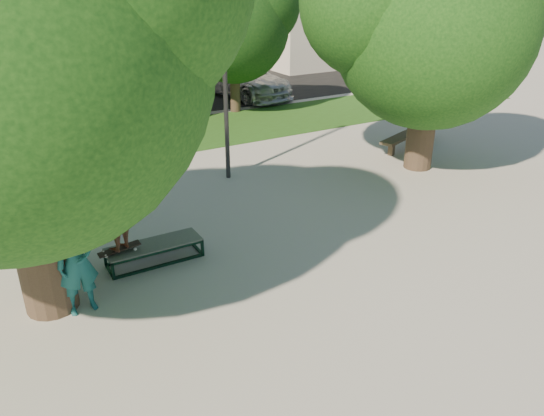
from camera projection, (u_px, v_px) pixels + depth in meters
ground at (297, 268)px, 10.00m from camera, size 120.00×120.00×0.00m
grass_strip at (170, 136)px, 17.94m from camera, size 30.00×4.00×0.02m
asphalt_strip at (94, 102)px, 22.59m from camera, size 40.00×8.00×0.01m
tree_right at (430, 15)px, 13.48m from camera, size 6.24×5.33×6.51m
bg_tree_mid at (72, 8)px, 17.37m from camera, size 5.76×4.92×6.24m
bg_tree_right at (231, 19)px, 19.72m from camera, size 5.04×4.31×5.43m
lamppost at (224, 58)px, 13.11m from camera, size 0.25×0.15×6.11m
grind_box at (155, 252)px, 10.17m from camera, size 1.80×0.60×0.38m
skater_rig at (113, 202)px, 9.38m from camera, size 2.37×1.48×1.95m
bystander at (77, 262)px, 8.41m from camera, size 0.70×0.50×1.79m
bench at (409, 134)px, 16.77m from camera, size 3.08×1.46×0.48m
car_dark at (93, 96)px, 20.07m from camera, size 2.23×5.03×1.61m
car_grey at (55, 100)px, 19.43m from camera, size 3.17×6.03×1.62m
car_silver_b at (240, 78)px, 23.46m from camera, size 3.25×5.82×1.60m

